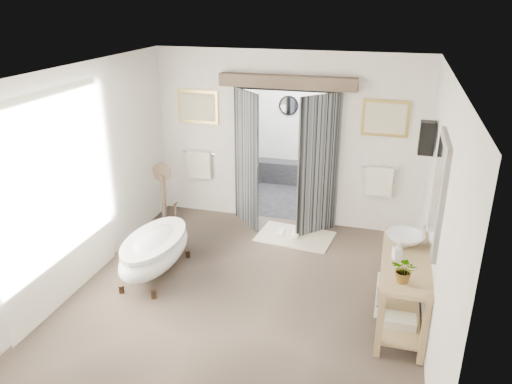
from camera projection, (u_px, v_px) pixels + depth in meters
ground_plane at (244, 296)px, 6.57m from camera, size 5.00×5.00×0.00m
room_shell at (236, 166)px, 5.77m from camera, size 4.52×5.02×2.91m
shower_room at (302, 147)px, 9.81m from camera, size 2.22×2.01×2.51m
back_wall_dressing at (285, 136)px, 8.06m from camera, size 3.82×0.70×2.52m
clawfoot_tub at (155, 250)px, 6.96m from camera, size 0.72×1.60×0.78m
vanity at (401, 284)px, 5.91m from camera, size 0.57×1.60×0.85m
pedestal_mirror at (164, 198)px, 8.44m from camera, size 0.33×0.21×1.12m
rug at (295, 236)px, 8.17m from camera, size 1.28×0.92×0.01m
slippers at (288, 233)px, 8.21m from camera, size 0.37×0.28×0.05m
basin at (405, 240)px, 6.05m from camera, size 0.51×0.51×0.16m
plant at (405, 270)px, 5.26m from camera, size 0.32×0.30×0.30m
soap_bottle_a at (397, 251)px, 5.74m from camera, size 0.13×0.13×0.21m
soap_bottle_b at (407, 229)px, 6.34m from camera, size 0.14×0.14×0.15m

